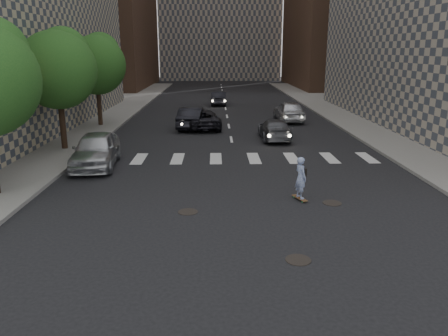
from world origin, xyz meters
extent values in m
plane|color=black|center=(0.00, 0.00, 0.00)|extent=(160.00, 160.00, 0.00)
cube|color=gray|center=(-14.50, 20.00, 0.07)|extent=(13.00, 80.00, 0.15)
cube|color=gray|center=(14.50, 20.00, 0.07)|extent=(13.00, 80.00, 0.15)
cube|color=black|center=(-11.20, 10.00, 2.00)|extent=(0.30, 14.00, 4.00)
cube|color=maroon|center=(-10.40, 10.00, 4.10)|extent=(1.60, 14.00, 0.25)
cube|color=black|center=(11.20, 14.00, 2.00)|extent=(0.30, 18.00, 4.00)
cylinder|color=#382619|center=(-9.50, 11.00, 1.55)|extent=(0.32, 0.32, 2.80)
sphere|color=#1A4E1B|center=(-9.50, 11.00, 4.45)|extent=(4.20, 4.20, 4.20)
sphere|color=#1A4E1B|center=(-9.30, 11.60, 5.35)|extent=(2.80, 2.80, 2.80)
cylinder|color=#382619|center=(-9.50, 19.00, 1.55)|extent=(0.32, 0.32, 2.80)
sphere|color=#1A4E1B|center=(-9.50, 19.00, 4.45)|extent=(4.20, 4.20, 4.20)
sphere|color=#1A4E1B|center=(-9.30, 19.60, 5.35)|extent=(2.80, 2.80, 2.80)
cylinder|color=black|center=(1.20, -2.50, 0.01)|extent=(0.70, 0.70, 0.02)
cylinder|color=black|center=(-2.00, 1.20, 0.01)|extent=(0.70, 0.70, 0.02)
cylinder|color=black|center=(3.30, 2.00, 0.01)|extent=(0.70, 0.70, 0.02)
cube|color=brown|center=(2.16, 2.39, 0.08)|extent=(0.50, 0.86, 0.02)
cylinder|color=#33A85E|center=(2.20, 2.08, 0.03)|extent=(0.05, 0.06, 0.06)
cylinder|color=#33A85E|center=(2.34, 2.13, 0.03)|extent=(0.05, 0.06, 0.06)
cylinder|color=#33A85E|center=(1.98, 2.64, 0.03)|extent=(0.05, 0.06, 0.06)
cylinder|color=#33A85E|center=(2.12, 2.69, 0.03)|extent=(0.05, 0.06, 0.06)
imported|color=#7E90B8|center=(2.16, 2.39, 0.88)|extent=(0.57, 0.68, 1.59)
cube|color=black|center=(2.30, 2.49, 1.08)|extent=(0.18, 0.28, 0.30)
imported|color=silver|center=(-6.81, 7.55, 0.83)|extent=(2.33, 5.00, 1.66)
imported|color=black|center=(-2.67, 18.15, 0.77)|extent=(2.08, 4.81, 1.54)
imported|color=#515258|center=(2.73, 14.00, 0.64)|extent=(1.82, 4.43, 1.28)
imported|color=black|center=(-1.90, 18.10, 0.68)|extent=(2.79, 5.10, 1.35)
imported|color=silver|center=(4.86, 21.28, 0.82)|extent=(2.05, 4.85, 1.64)
imported|color=black|center=(-0.65, 32.00, 0.70)|extent=(1.53, 4.25, 1.39)
camera|label=1|loc=(-1.03, -13.19, 5.50)|focal=35.00mm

